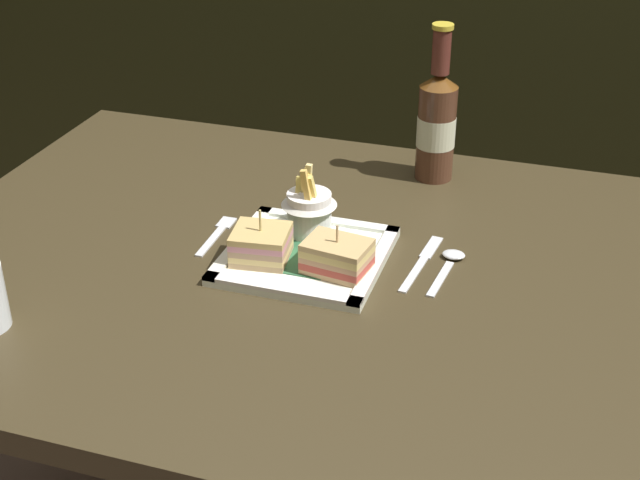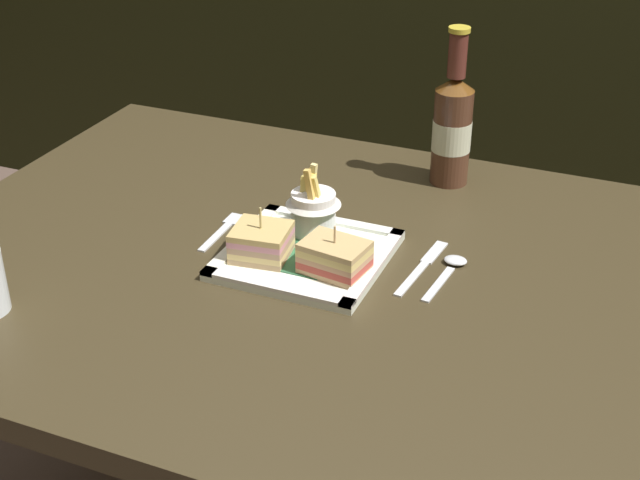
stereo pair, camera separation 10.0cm
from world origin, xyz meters
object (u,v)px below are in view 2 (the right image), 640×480
Objects in this scene: sandwich_half_left at (261,242)px; fork at (223,229)px; beer_bottle at (452,126)px; spoon at (451,267)px; square_plate at (307,255)px; sandwich_half_right at (335,257)px; dining_table at (333,323)px; fries_cup at (313,205)px; knife at (423,265)px.

fork is (-0.10, 0.07, -0.03)m from sandwich_half_left.
beer_bottle is 0.32m from spoon.
square_plate is at bearing -109.47° from beer_bottle.
sandwich_half_right is at bearing 0.00° from sandwich_half_left.
dining_table is at bearing 14.23° from sandwich_half_left.
square_plate is at bearing -11.52° from fork.
sandwich_half_left is 0.78× the size of fries_cup.
knife is at bearing 15.97° from square_plate.
fork is (-0.16, 0.03, -0.01)m from square_plate.
sandwich_half_right reaches higher than spoon.
sandwich_half_left is 0.12m from sandwich_half_right.
sandwich_half_left is (-0.06, -0.03, 0.03)m from square_plate.
fries_cup is at bearing 127.64° from sandwich_half_right.
knife is at bearing 19.58° from sandwich_half_left.
sandwich_half_right is 0.18m from spoon.
fries_cup reaches higher than knife.
sandwich_half_right is at bearing -65.66° from dining_table.
knife is 1.31× the size of spoon.
spoon is (0.21, 0.06, -0.00)m from square_plate.
fork is at bearing 147.08° from sandwich_half_left.
dining_table is at bearing -48.29° from fries_cup.
beer_bottle reaches higher than fries_cup.
dining_table is 7.51× the size of knife.
sandwich_half_right is (0.12, 0.00, 0.00)m from sandwich_half_left.
sandwich_half_left is at bearing -180.00° from sandwich_half_right.
sandwich_half_left is 0.90× the size of sandwich_half_right.
sandwich_half_right is at bearing -99.58° from beer_bottle.
dining_table is 4.75× the size of beer_bottle.
dining_table is 0.20m from spoon.
beer_bottle is at bearing 64.47° from sandwich_half_left.
sandwich_half_right is at bearing -16.63° from fork.
beer_bottle is at bearing 63.71° from fries_cup.
sandwich_half_right is 0.75× the size of spoon.
sandwich_half_left is 0.52× the size of knife.
fork reaches higher than dining_table.
dining_table is 10.04× the size of fork.
sandwich_half_right is 0.39m from beer_bottle.
fries_cup reaches higher than fork.
square_plate is 0.07m from sandwich_half_right.
fries_cup is 0.16m from fork.
spoon is at bearing 8.90° from knife.
dining_table is at bearing -156.07° from knife.
beer_bottle is at bearing 48.16° from fork.
sandwich_half_left reaches higher than knife.
sandwich_half_left is (-0.11, -0.03, 0.14)m from dining_table.
fries_cup is at bearing 66.74° from sandwich_half_left.
sandwich_half_right is at bearing -143.67° from knife.
fries_cup is 0.66× the size of knife.
fork is 0.33m from knife.
square_plate is 0.85× the size of beer_bottle.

